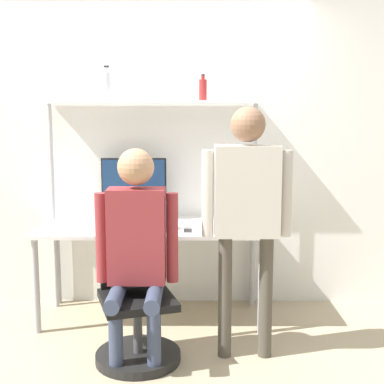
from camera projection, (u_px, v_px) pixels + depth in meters
ground_plane at (148, 337)px, 3.90m from camera, size 12.00×12.00×0.00m
wall_back at (154, 145)px, 4.47m from camera, size 8.00×0.06×2.70m
desk at (152, 234)px, 4.18m from camera, size 1.78×0.74×0.75m
shelf_unit at (153, 133)px, 4.28m from camera, size 1.69×0.26×1.71m
monitor at (134, 187)px, 4.33m from camera, size 0.53×0.19×0.51m
laptop at (151, 223)px, 3.98m from camera, size 0.34×0.21×0.21m
cell_phone at (188, 231)px, 3.95m from camera, size 0.07×0.15×0.01m
office_chair at (136, 320)px, 3.53m from camera, size 0.58×0.58×0.89m
person_seated at (136, 240)px, 3.40m from camera, size 0.53×0.48×1.40m
person_standing at (247, 200)px, 3.44m from camera, size 0.58×0.22×1.66m
bottle_clear at (107, 86)px, 4.23m from camera, size 0.09×0.09×0.27m
bottle_red at (203, 89)px, 4.23m from camera, size 0.06×0.06×0.20m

